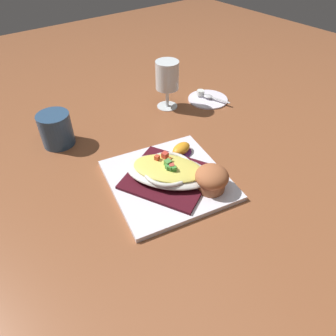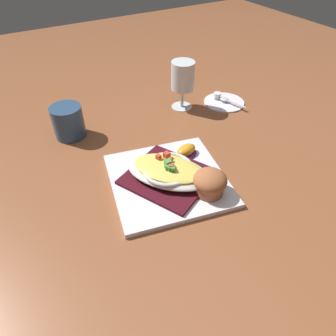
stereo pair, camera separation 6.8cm
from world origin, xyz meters
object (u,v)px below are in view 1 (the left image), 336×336
Objects in this scene: square_plate at (168,180)px; creamer_saucer at (208,99)px; gratin_dish at (168,170)px; creamer_cup_0 at (200,93)px; spoon at (210,97)px; orange_garnish at (182,149)px; coffee_mug at (56,131)px; stemmed_glass at (167,78)px; muffin at (212,179)px.

square_plate is 1.99× the size of creamer_saucer.
creamer_cup_0 is (-0.25, 0.33, -0.02)m from gratin_dish.
spoon is at bearing 122.80° from gratin_dish.
gratin_dish reaches higher than orange_garnish.
creamer_cup_0 is (-0.03, -0.01, 0.00)m from spoon.
spoon reaches higher than square_plate.
orange_garnish reaches higher than spoon.
orange_garnish is (-0.05, 0.08, -0.01)m from gratin_dish.
coffee_mug reaches higher than gratin_dish.
gratin_dish is 0.41m from spoon.
square_plate is at bearing -37.41° from stemmed_glass.
creamer_cup_0 is at bearing 127.52° from gratin_dish.
coffee_mug is (-0.30, -0.14, 0.00)m from gratin_dish.
gratin_dish is 2.34× the size of spoon.
muffin is at bearing 32.81° from square_plate.
stemmed_glass reaches higher than creamer_saucer.
square_plate is 1.76× the size of stemmed_glass.
coffee_mug is at bearing -155.30° from gratin_dish.
square_plate is 0.42m from creamer_cup_0.
square_plate is 0.03m from gratin_dish.
muffin is at bearing 26.58° from coffee_mug.
muffin is 0.39m from stemmed_glass.
stemmed_glass is 0.16m from spoon.
square_plate is 3.51× the size of muffin.
orange_garnish is 0.32m from creamer_cup_0.
coffee_mug is 1.18× the size of spoon.
stemmed_glass reaches higher than creamer_cup_0.
coffee_mug is at bearing -155.30° from square_plate.
stemmed_glass is (0.02, 0.35, 0.06)m from coffee_mug.
creamer_cup_0 is at bearing 127.52° from square_plate.
square_plate is 2.29× the size of coffee_mug.
stemmed_glass is (-0.36, 0.16, 0.05)m from muffin.
stemmed_glass reaches higher than gratin_dish.
coffee_mug is (-0.30, -0.14, 0.03)m from square_plate.
coffee_mug is (-0.38, -0.19, -0.00)m from muffin.
muffin is at bearing -39.44° from creamer_cup_0.
muffin is 0.42m from creamer_saucer.
creamer_cup_0 reaches higher than creamer_saucer.
gratin_dish is (-0.00, 0.00, 0.03)m from square_plate.
square_plate is 0.33m from coffee_mug.
creamer_cup_0 is at bearing -163.46° from spoon.
gratin_dish is at bearing -147.21° from muffin.
spoon is (0.05, 0.13, -0.08)m from stemmed_glass.
stemmed_glass is (-0.22, 0.13, 0.07)m from orange_garnish.
gratin_dish is 0.41m from creamer_saucer.
orange_garnish is 0.33m from coffee_mug.
coffee_mug is 0.49m from spoon.
square_plate reaches higher than creamer_saucer.
coffee_mug is at bearing -99.14° from spoon.
muffin reaches higher than creamer_saucer.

